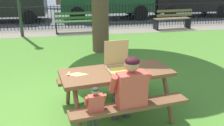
% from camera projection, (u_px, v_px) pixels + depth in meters
% --- Properties ---
extents(ground, '(28.00, 11.43, 0.02)m').
position_uv_depth(ground, '(50.00, 81.00, 5.63)').
color(ground, '#4B7E2C').
extents(cobblestone_walkway, '(28.00, 1.40, 0.01)m').
position_uv_depth(cobblestone_walkway, '(57.00, 33.00, 10.28)').
color(cobblestone_walkway, gray).
extents(street_asphalt, '(28.00, 7.41, 0.01)m').
position_uv_depth(street_asphalt, '(59.00, 16.00, 14.37)').
color(street_asphalt, '#515154').
extents(picnic_table_foreground, '(2.00, 1.73, 0.79)m').
position_uv_depth(picnic_table_foreground, '(116.00, 81.00, 4.15)').
color(picnic_table_foreground, brown).
rests_on(picnic_table_foreground, ground).
extents(pizza_box_open, '(0.47, 0.50, 0.47)m').
position_uv_depth(pizza_box_open, '(119.00, 65.00, 4.09)').
color(pizza_box_open, tan).
rests_on(pizza_box_open, picnic_table_foreground).
extents(pizza_slice_on_table, '(0.29, 0.17, 0.02)m').
position_uv_depth(pizza_slice_on_table, '(76.00, 74.00, 3.96)').
color(pizza_slice_on_table, '#F4D36D').
rests_on(pizza_slice_on_table, picnic_table_foreground).
extents(adult_at_table, '(0.63, 0.63, 1.19)m').
position_uv_depth(adult_at_table, '(129.00, 90.00, 3.69)').
color(adult_at_table, '#3A3A3A').
rests_on(adult_at_table, ground).
extents(child_at_table, '(0.32, 0.32, 0.82)m').
position_uv_depth(child_at_table, '(95.00, 106.00, 3.56)').
color(child_at_table, '#474747').
rests_on(child_at_table, ground).
extents(iron_fence_streetside, '(23.62, 0.03, 1.04)m').
position_uv_depth(iron_fence_streetside, '(56.00, 17.00, 10.75)').
color(iron_fence_streetside, black).
rests_on(iron_fence_streetside, ground).
extents(park_bench_center, '(1.62, 0.53, 0.85)m').
position_uv_depth(park_bench_center, '(75.00, 22.00, 10.14)').
color(park_bench_center, '#2F5B29').
rests_on(park_bench_center, ground).
extents(park_bench_right, '(1.63, 0.59, 0.85)m').
position_uv_depth(park_bench_right, '(173.00, 19.00, 10.82)').
color(park_bench_right, brown).
rests_on(park_bench_right, ground).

